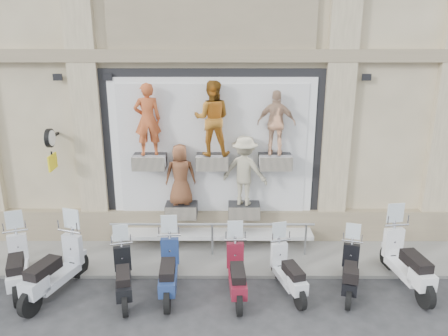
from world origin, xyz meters
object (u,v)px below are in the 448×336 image
Objects in this scene: guard_rail at (212,240)px; scooter_i at (408,252)px; scooter_d at (123,267)px; scooter_g at (288,263)px; scooter_h at (351,264)px; scooter_f at (237,265)px; scooter_e at (168,261)px; scooter_c at (53,259)px; clock_sign_bracket at (51,144)px; scooter_b at (16,256)px.

guard_rail is 2.41× the size of scooter_i.
scooter_d is 3.48m from scooter_g.
guard_rail is at bearing 169.16° from scooter_h.
scooter_f is 2.42m from scooter_h.
scooter_f is (1.45, -0.10, -0.04)m from scooter_e.
guard_rail is 2.99× the size of scooter_h.
scooter_c is at bearing -153.53° from guard_rail.
scooter_f is (0.56, -1.65, 0.27)m from guard_rail.
scooter_d is 2.38m from scooter_f.
scooter_d reaches higher than guard_rail.
scooter_e is at bearing 173.42° from scooter_f.
clock_sign_bracket is at bearing 173.16° from guard_rail.
scooter_d is at bearing -46.44° from clock_sign_bracket.
scooter_d is 1.02× the size of scooter_g.
scooter_e reaches higher than scooter_f.
scooter_b is 2.39m from scooter_d.
clock_sign_bracket reaches higher than scooter_g.
scooter_e is at bearing 174.60° from scooter_i.
scooter_d reaches higher than scooter_g.
scooter_b reaches higher than scooter_d.
guard_rail is at bearing 154.89° from scooter_i.
scooter_b is 1.15× the size of scooter_h.
scooter_f is 1.07× the size of scooter_h.
scooter_c is (-3.28, -1.63, 0.39)m from guard_rail.
guard_rail is at bearing 56.65° from scooter_e.
guard_rail is 4.96× the size of clock_sign_bracket.
scooter_e is at bearing 20.90° from scooter_c.
scooter_g is at bearing 20.17° from scooter_c.
scooter_i is (6.08, 0.41, 0.14)m from scooter_d.
scooter_d reaches higher than scooter_h.
scooter_b reaches higher than scooter_e.
scooter_c is at bearing 177.13° from scooter_f.
scooter_i reaches higher than scooter_h.
scooter_c reaches higher than scooter_e.
scooter_b is 1.03× the size of scooter_e.
scooter_f is at bearing -7.51° from scooter_e.
scooter_b is at bearing 158.17° from scooter_d.
scooter_c reaches higher than scooter_f.
guard_rail is at bearing -2.86° from scooter_b.
clock_sign_bracket is at bearing 144.91° from scooter_g.
guard_rail is at bearing 45.36° from scooter_c.
clock_sign_bracket reaches higher than guard_rail.
scooter_h reaches higher than guard_rail.
clock_sign_bracket is at bearing 142.65° from scooter_e.
guard_rail is 2.40× the size of scooter_c.
scooter_f is 1.10m from scooter_g.
scooter_h is (2.98, -1.52, 0.22)m from guard_rail.
scooter_b reaches higher than guard_rail.
scooter_i is at bearing 2.54° from scooter_f.
scooter_e is (0.93, 0.18, 0.06)m from scooter_d.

